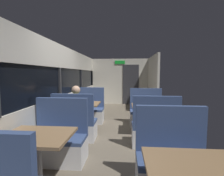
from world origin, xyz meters
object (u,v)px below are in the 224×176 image
(dining_table_rear_aisle, at_px, (150,109))
(bench_rear_aisle_facing_entry, at_px, (146,114))
(bench_rear_aisle_facing_end, at_px, (155,131))
(bench_near_window_facing_entry, at_px, (59,142))
(bench_front_aisle_facing_entry, at_px, (173,166))
(bench_mid_window_facing_end, at_px, (75,126))
(bench_mid_window_facing_entry, at_px, (89,112))
(dining_table_near_window, at_px, (37,142))
(seated_passenger, at_px, (76,116))
(dining_table_mid_window, at_px, (83,107))

(dining_table_rear_aisle, relative_size, bench_rear_aisle_facing_entry, 0.82)
(bench_rear_aisle_facing_end, distance_m, bench_rear_aisle_facing_entry, 1.40)
(bench_near_window_facing_entry, height_order, bench_rear_aisle_facing_end, same)
(bench_front_aisle_facing_entry, height_order, dining_table_rear_aisle, bench_front_aisle_facing_entry)
(bench_mid_window_facing_end, relative_size, bench_rear_aisle_facing_entry, 1.00)
(bench_mid_window_facing_entry, bearing_deg, dining_table_rear_aisle, -26.68)
(dining_table_near_window, xyz_separation_m, dining_table_rear_aisle, (1.79, 2.13, 0.00))
(bench_mid_window_facing_entry, distance_m, seated_passenger, 1.34)
(bench_near_window_facing_entry, bearing_deg, dining_table_mid_window, 90.00)
(seated_passenger, bearing_deg, dining_table_mid_window, 90.00)
(bench_mid_window_facing_entry, height_order, bench_rear_aisle_facing_entry, same)
(bench_near_window_facing_entry, xyz_separation_m, dining_table_rear_aisle, (1.79, 1.43, 0.31))
(bench_front_aisle_facing_entry, distance_m, bench_rear_aisle_facing_end, 1.33)
(bench_mid_window_facing_end, bearing_deg, dining_table_rear_aisle, 15.59)
(bench_rear_aisle_facing_end, relative_size, bench_rear_aisle_facing_entry, 1.00)
(dining_table_rear_aisle, bearing_deg, seated_passenger, -166.58)
(bench_rear_aisle_facing_end, height_order, bench_rear_aisle_facing_entry, same)
(dining_table_near_window, relative_size, bench_front_aisle_facing_entry, 0.82)
(dining_table_rear_aisle, bearing_deg, bench_mid_window_facing_end, -164.41)
(dining_table_rear_aisle, bearing_deg, bench_front_aisle_facing_entry, -90.00)
(bench_mid_window_facing_entry, bearing_deg, bench_mid_window_facing_end, -90.00)
(dining_table_mid_window, relative_size, bench_mid_window_facing_entry, 0.82)
(bench_rear_aisle_facing_entry, bearing_deg, seated_passenger, -147.82)
(bench_front_aisle_facing_entry, bearing_deg, bench_rear_aisle_facing_end, 90.00)
(dining_table_near_window, height_order, bench_mid_window_facing_end, bench_mid_window_facing_end)
(bench_near_window_facing_entry, relative_size, bench_mid_window_facing_end, 1.00)
(bench_mid_window_facing_end, xyz_separation_m, bench_rear_aisle_facing_end, (1.79, -0.20, 0.00))
(bench_mid_window_facing_entry, height_order, seated_passenger, seated_passenger)
(dining_table_near_window, xyz_separation_m, bench_rear_aisle_facing_end, (1.79, 1.43, -0.31))
(bench_near_window_facing_entry, bearing_deg, bench_mid_window_facing_entry, 90.00)
(bench_mid_window_facing_end, distance_m, dining_table_rear_aisle, 1.88)
(bench_mid_window_facing_entry, bearing_deg, bench_rear_aisle_facing_entry, -6.38)
(dining_table_mid_window, distance_m, bench_mid_window_facing_entry, 0.77)
(dining_table_near_window, bearing_deg, seated_passenger, 90.00)
(bench_mid_window_facing_entry, height_order, dining_table_rear_aisle, bench_mid_window_facing_entry)
(seated_passenger, bearing_deg, bench_near_window_facing_entry, -90.00)
(bench_near_window_facing_entry, distance_m, bench_mid_window_facing_entry, 2.33)
(dining_table_rear_aisle, xyz_separation_m, bench_rear_aisle_facing_end, (0.00, -0.70, -0.31))
(bench_mid_window_facing_entry, xyz_separation_m, bench_rear_aisle_facing_end, (1.79, -1.60, 0.00))
(bench_mid_window_facing_entry, xyz_separation_m, dining_table_rear_aisle, (1.79, -0.90, 0.31))
(bench_mid_window_facing_end, bearing_deg, dining_table_near_window, -90.00)
(dining_table_rear_aisle, height_order, bench_rear_aisle_facing_end, bench_rear_aisle_facing_end)
(bench_rear_aisle_facing_end, bearing_deg, bench_mid_window_facing_end, 173.62)
(dining_table_near_window, relative_size, bench_rear_aisle_facing_end, 0.82)
(dining_table_near_window, xyz_separation_m, dining_table_mid_window, (0.00, 2.33, 0.00))
(bench_near_window_facing_entry, bearing_deg, seated_passenger, 90.00)
(bench_near_window_facing_entry, height_order, dining_table_mid_window, bench_near_window_facing_entry)
(dining_table_mid_window, xyz_separation_m, dining_table_rear_aisle, (1.79, -0.20, 0.00))
(seated_passenger, bearing_deg, bench_rear_aisle_facing_entry, 32.18)
(bench_front_aisle_facing_entry, distance_m, seated_passenger, 2.41)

